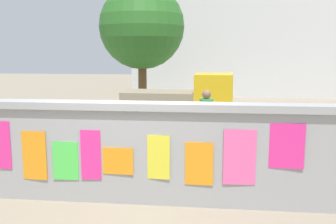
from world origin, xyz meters
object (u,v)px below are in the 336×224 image
Objects in this scene: motorcycle at (276,139)px; tree_roadside at (142,27)px; bicycle_near at (145,140)px; person_bystander at (206,115)px; auto_rickshaw_truck at (184,102)px; person_walking at (129,133)px; bicycle_far at (1,155)px.

motorcycle is 9.57m from tree_roadside.
person_bystander reaches higher than bicycle_near.
auto_rickshaw_truck is 3.43m from bicycle_near.
tree_roadside is (-4.68, 7.71, 3.21)m from motorcycle.
tree_roadside is (-1.47, 7.74, 3.30)m from bicycle_near.
auto_rickshaw_truck is at bearing 83.01° from person_walking.
person_walking reaches higher than motorcycle.
bicycle_near is at bearing -102.60° from auto_rickshaw_truck.
person_bystander reaches higher than motorcycle.
bicycle_far is at bearing -163.99° from motorcycle.
bicycle_near is at bearing -172.45° from person_bystander.
auto_rickshaw_truck is 1.93× the size of motorcycle.
bicycle_far is (-6.04, -1.73, -0.10)m from motorcycle.
person_bystander is (1.52, 0.20, 0.62)m from bicycle_near.
auto_rickshaw_truck is 5.67m from tree_roadside.
auto_rickshaw_truck reaches higher than person_bystander.
tree_roadside reaches higher than person_bystander.
tree_roadside is at bearing 116.51° from auto_rickshaw_truck.
person_bystander is (4.35, 1.90, 0.62)m from bicycle_far.
person_walking is (0.08, -2.09, 0.62)m from bicycle_near.
auto_rickshaw_truck is 2.20× the size of bicycle_near.
bicycle_far is 1.03× the size of person_walking.
person_walking reaches higher than bicycle_far.
bicycle_near is 1.00× the size of bicycle_far.
bicycle_far is 3.00m from person_walking.
motorcycle is 1.17× the size of person_walking.
motorcycle is at bearing 34.13° from person_walking.
auto_rickshaw_truck is 4.12m from motorcycle.
bicycle_near is 1.03× the size of person_bystander.
motorcycle is 1.14× the size of bicycle_far.
person_bystander is at bearing 174.23° from motorcycle.
bicycle_far is at bearing -125.47° from auto_rickshaw_truck.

